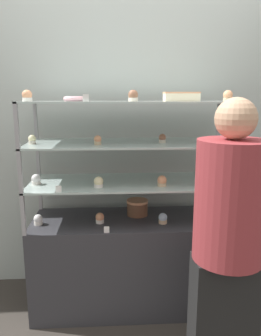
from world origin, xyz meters
The scene contains 29 objects.
ground_plane centered at (0.00, 0.00, 0.00)m, with size 20.00×20.00×0.00m, color #38332D.
back_wall centered at (0.00, 0.41, 1.30)m, with size 8.00×0.05×2.60m.
display_base centered at (0.00, 0.00, 0.35)m, with size 1.44×0.54×0.69m.
display_riser_lower centered at (0.00, 0.00, 0.96)m, with size 1.44×0.54×0.28m.
display_riser_middle centered at (0.00, 0.00, 1.25)m, with size 1.44×0.54×0.28m.
display_riser_upper centered at (0.00, 0.00, 1.53)m, with size 1.44×0.54×0.28m.
layer_cake_centerpiece centered at (0.06, 0.08, 0.75)m, with size 0.16×0.16×0.12m.
sheet_cake_frosted centered at (0.35, -0.02, 1.58)m, with size 0.24×0.12×0.06m.
cupcake_0 centered at (-0.66, -0.08, 0.73)m, with size 0.06×0.06×0.07m.
cupcake_1 centered at (-0.22, -0.07, 0.73)m, with size 0.06×0.06×0.07m.
cupcake_2 centered at (0.23, -0.10, 0.73)m, with size 0.06×0.06×0.07m.
cupcake_3 centered at (0.66, -0.09, 0.73)m, with size 0.06×0.06×0.07m.
price_tag_0 centered at (-0.17, -0.25, 0.72)m, with size 0.04×0.00×0.04m.
cupcake_4 centered at (-0.66, -0.04, 1.01)m, with size 0.06×0.06×0.07m.
cupcake_5 centered at (-0.22, -0.14, 1.01)m, with size 0.06×0.06×0.07m.
cupcake_6 centered at (0.21, -0.13, 1.01)m, with size 0.06×0.06×0.07m.
cupcake_7 centered at (0.65, -0.06, 1.01)m, with size 0.06×0.06×0.07m.
price_tag_1 centered at (-0.47, -0.25, 1.00)m, with size 0.04×0.00×0.04m.
cupcake_8 centered at (-0.67, -0.04, 1.29)m, with size 0.05×0.05×0.06m.
cupcake_9 centered at (-0.23, -0.10, 1.29)m, with size 0.05×0.05×0.06m.
cupcake_10 centered at (0.22, -0.04, 1.29)m, with size 0.05×0.05×0.06m.
cupcake_11 centered at (0.65, -0.07, 1.29)m, with size 0.05×0.05×0.06m.
price_tag_2 centered at (0.44, -0.25, 1.28)m, with size 0.04×0.00×0.04m.
cupcake_12 centered at (-0.67, -0.11, 1.58)m, with size 0.06×0.06×0.07m.
cupcake_13 centered at (0.01, -0.15, 1.58)m, with size 0.06×0.06×0.07m.
cupcake_14 centered at (0.66, -0.07, 1.58)m, with size 0.06×0.06×0.07m.
price_tag_3 centered at (-0.29, -0.25, 1.57)m, with size 0.04×0.00×0.04m.
donut_glazed centered at (-0.39, 0.03, 1.56)m, with size 0.14×0.14×0.03m.
customer_figure centered at (0.47, -0.71, 0.84)m, with size 0.37×0.37×1.58m.
Camera 1 is at (-0.13, -2.28, 1.57)m, focal length 35.00 mm.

